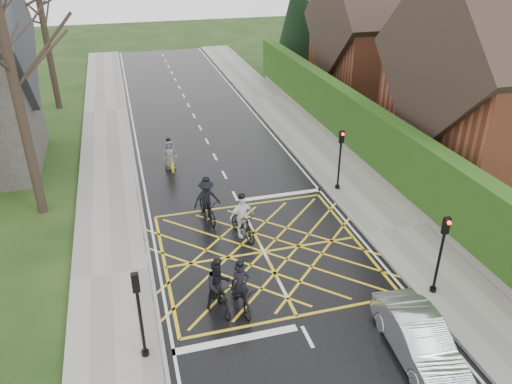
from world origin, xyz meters
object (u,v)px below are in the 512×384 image
cyclist_mid (207,204)px  cyclist_lead (170,158)px  cyclist_rear (241,293)px  cyclist_front (242,221)px  cyclist_back (219,289)px  car (419,339)px

cyclist_mid → cyclist_lead: bearing=91.6°
cyclist_lead → cyclist_rear: bearing=-90.7°
cyclist_mid → cyclist_front: size_ratio=1.04×
cyclist_rear → cyclist_lead: bearing=89.6°
cyclist_mid → cyclist_front: bearing=-66.5°
cyclist_rear → cyclist_lead: cyclist_rear is taller
cyclist_front → cyclist_back: bearing=-128.3°
cyclist_rear → cyclist_mid: 6.28m
car → cyclist_lead: bearing=114.2°
cyclist_rear → cyclist_lead: 12.16m
cyclist_back → cyclist_front: size_ratio=0.98×
cyclist_front → car: 8.74m
cyclist_mid → car: size_ratio=0.55×
cyclist_front → cyclist_lead: (-2.12, 7.74, -0.15)m
cyclist_back → cyclist_rear: bearing=-25.0°
cyclist_back → cyclist_lead: bearing=81.7°
cyclist_rear → car: cyclist_rear is taller
cyclist_rear → cyclist_mid: size_ratio=0.92×
cyclist_back → cyclist_mid: 6.12m
cyclist_back → cyclist_front: (1.89, 4.18, -0.00)m
cyclist_rear → cyclist_lead: (-0.96, 12.12, -0.01)m
cyclist_rear → cyclist_front: cyclist_front is taller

